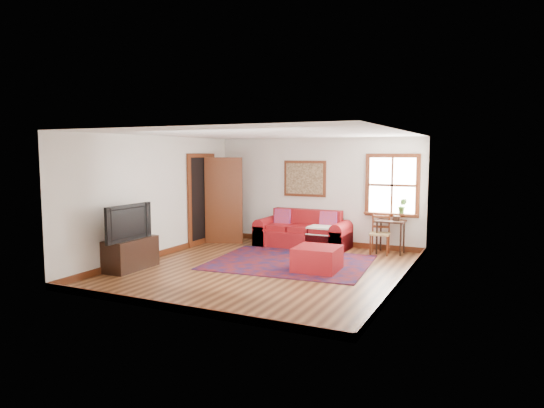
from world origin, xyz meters
The scene contains 13 objects.
ground centered at (0.00, 0.00, 0.00)m, with size 5.50×5.50×0.00m, color #422112.
room_envelope centered at (0.00, 0.02, 1.65)m, with size 5.04×5.54×2.52m.
window centered at (1.78, 2.70, 1.31)m, with size 1.18×0.20×1.38m.
doorway centered at (-2.21, 1.78, 1.07)m, with size 0.89×1.08×2.14m.
framed_artwork centered at (-0.30, 2.71, 1.55)m, with size 1.05×0.07×0.85m.
persian_rug centered at (0.21, 0.67, 0.01)m, with size 3.03×2.43×0.02m, color #60100D.
red_leather_sofa centered at (-0.17, 2.33, 0.28)m, with size 2.15×0.89×0.84m.
red_ottoman centered at (0.93, 0.27, 0.23)m, with size 0.79×0.79×0.45m, color maroon.
side_table centered at (1.80, 2.42, 0.60)m, with size 0.60×0.45×0.72m.
ladder_back_chair centered at (1.61, 2.30, 0.47)m, with size 0.45×0.43×0.87m.
media_cabinet centered at (-2.25, -1.08, 0.29)m, with size 0.47×1.05×0.58m, color black.
television centered at (-2.23, -1.26, 0.91)m, with size 1.14×0.15×0.66m, color black.
candle_hurricane centered at (-2.20, -0.68, 0.66)m, with size 0.12×0.12×0.18m.
Camera 1 is at (3.92, -7.93, 2.15)m, focal length 32.00 mm.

